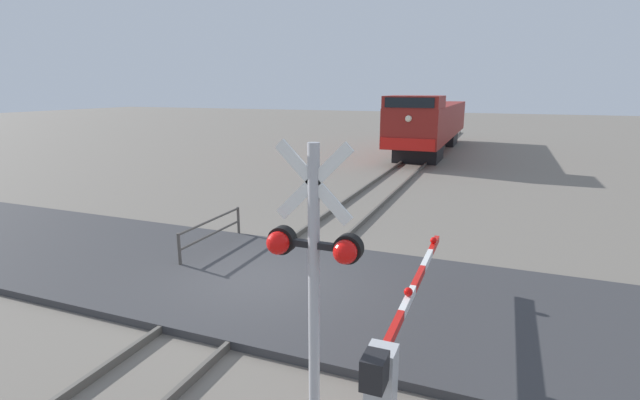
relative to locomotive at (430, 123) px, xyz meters
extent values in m
plane|color=slate|center=(0.00, -24.04, -2.01)|extent=(160.00, 160.00, 0.00)
cube|color=#59544C|center=(-0.72, -24.04, -1.93)|extent=(0.08, 80.00, 0.15)
cube|color=#59544C|center=(0.72, -24.04, -1.93)|extent=(0.08, 80.00, 0.15)
cube|color=#38383A|center=(0.00, -24.04, -1.93)|extent=(36.00, 5.25, 0.16)
cube|color=black|center=(0.00, -4.18, -1.48)|extent=(2.62, 3.20, 1.05)
cube|color=black|center=(0.00, 4.81, -1.48)|extent=(2.62, 3.20, 1.05)
cube|color=maroon|center=(0.00, 0.32, 0.15)|extent=(3.09, 16.35, 2.21)
cube|color=maroon|center=(0.00, -6.34, 1.59)|extent=(3.02, 3.03, 0.67)
cube|color=black|center=(0.00, -7.89, 1.59)|extent=(2.62, 0.06, 0.53)
cube|color=red|center=(0.00, -7.90, -0.61)|extent=(2.93, 0.08, 0.64)
sphere|color=#F2EACC|center=(0.00, -7.91, 0.76)|extent=(0.36, 0.36, 0.36)
cylinder|color=#ADADB2|center=(2.81, -27.88, -0.14)|extent=(0.14, 0.14, 3.74)
cube|color=white|center=(2.81, -27.88, 1.29)|extent=(0.95, 0.04, 0.95)
cube|color=white|center=(2.81, -27.88, 1.29)|extent=(0.95, 0.04, 0.95)
cube|color=black|center=(2.81, -27.88, 0.54)|extent=(1.04, 0.08, 0.08)
sphere|color=red|center=(2.39, -27.98, 0.54)|extent=(0.28, 0.28, 0.28)
sphere|color=red|center=(3.23, -27.98, 0.54)|extent=(0.28, 0.28, 0.28)
cylinder|color=black|center=(2.39, -27.86, 0.54)|extent=(0.34, 0.14, 0.34)
cylinder|color=black|center=(3.23, -27.86, 0.54)|extent=(0.34, 0.14, 0.34)
cube|color=silver|center=(3.60, -27.59, -1.41)|extent=(0.36, 0.36, 1.20)
cube|color=black|center=(3.60, -27.94, -0.91)|extent=(0.28, 0.36, 0.40)
cube|color=red|center=(3.60, -26.92, -0.91)|extent=(0.10, 0.94, 0.14)
cube|color=white|center=(3.60, -25.98, -0.91)|extent=(0.10, 0.94, 0.14)
cube|color=red|center=(3.60, -25.03, -0.91)|extent=(0.10, 0.94, 0.14)
cube|color=white|center=(3.60, -24.09, -0.91)|extent=(0.10, 0.94, 0.14)
cube|color=red|center=(3.60, -23.15, -0.91)|extent=(0.10, 0.94, 0.14)
sphere|color=red|center=(3.60, -25.94, -0.77)|extent=(0.14, 0.14, 0.14)
sphere|color=red|center=(3.60, -23.25, -0.77)|extent=(0.14, 0.14, 0.14)
cylinder|color=#4C4742|center=(-2.29, -24.09, -1.53)|extent=(0.08, 0.08, 0.95)
cylinder|color=#4C4742|center=(-2.29, -21.39, -1.53)|extent=(0.08, 0.08, 0.95)
cylinder|color=#4C4742|center=(-2.29, -22.74, -1.10)|extent=(0.06, 2.70, 0.06)
cylinder|color=#4C4742|center=(-2.29, -22.74, -1.49)|extent=(0.06, 2.70, 0.06)
camera|label=1|loc=(4.76, -32.62, 2.32)|focal=25.86mm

